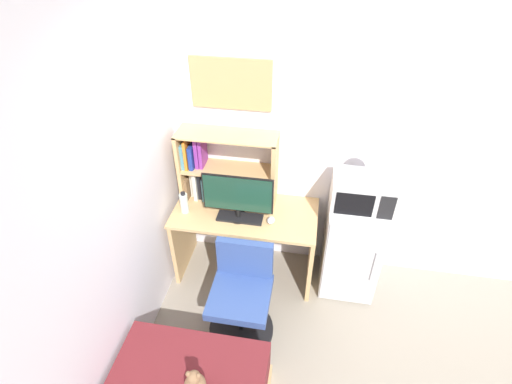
{
  "coord_description": "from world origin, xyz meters",
  "views": [
    {
      "loc": [
        -0.4,
        -2.78,
        2.88
      ],
      "look_at": [
        -0.83,
        -0.33,
        1.0
      ],
      "focal_mm": 26.91,
      "sensor_mm": 36.0,
      "label": 1
    }
  ],
  "objects_px": {
    "microwave": "(362,192)",
    "teddy_bear": "(195,383)",
    "keyboard": "(240,218)",
    "computer_mouse": "(271,220)",
    "wall_corkboard": "(231,84)",
    "mini_fridge": "(351,246)",
    "desk_fan": "(377,162)",
    "desk_chair": "(242,298)",
    "water_bottle": "(184,203)",
    "monitor": "(238,196)",
    "hutch_bookshelf": "(213,165)"
  },
  "relations": [
    {
      "from": "hutch_bookshelf",
      "to": "monitor",
      "type": "xyz_separation_m",
      "value": [
        0.27,
        -0.26,
        -0.1
      ]
    },
    {
      "from": "microwave",
      "to": "teddy_bear",
      "type": "relative_size",
      "value": 2.32
    },
    {
      "from": "monitor",
      "to": "teddy_bear",
      "type": "distance_m",
      "value": 1.39
    },
    {
      "from": "mini_fridge",
      "to": "teddy_bear",
      "type": "height_order",
      "value": "mini_fridge"
    },
    {
      "from": "mini_fridge",
      "to": "desk_fan",
      "type": "bearing_deg",
      "value": -2.76
    },
    {
      "from": "hutch_bookshelf",
      "to": "teddy_bear",
      "type": "distance_m",
      "value": 1.69
    },
    {
      "from": "keyboard",
      "to": "desk_chair",
      "type": "height_order",
      "value": "desk_chair"
    },
    {
      "from": "monitor",
      "to": "water_bottle",
      "type": "distance_m",
      "value": 0.49
    },
    {
      "from": "monitor",
      "to": "teddy_bear",
      "type": "bearing_deg",
      "value": -90.16
    },
    {
      "from": "desk_chair",
      "to": "teddy_bear",
      "type": "height_order",
      "value": "desk_chair"
    },
    {
      "from": "mini_fridge",
      "to": "desk_chair",
      "type": "xyz_separation_m",
      "value": [
        -0.86,
        -0.64,
        -0.1
      ]
    },
    {
      "from": "water_bottle",
      "to": "desk_fan",
      "type": "xyz_separation_m",
      "value": [
        1.51,
        0.11,
        0.51
      ]
    },
    {
      "from": "mini_fridge",
      "to": "teddy_bear",
      "type": "xyz_separation_m",
      "value": [
        -0.98,
        -1.43,
        0.07
      ]
    },
    {
      "from": "desk_chair",
      "to": "microwave",
      "type": "bearing_deg",
      "value": 36.88
    },
    {
      "from": "teddy_bear",
      "to": "wall_corkboard",
      "type": "relative_size",
      "value": 0.32
    },
    {
      "from": "microwave",
      "to": "teddy_bear",
      "type": "xyz_separation_m",
      "value": [
        -0.98,
        -1.43,
        -0.53
      ]
    },
    {
      "from": "monitor",
      "to": "keyboard",
      "type": "xyz_separation_m",
      "value": [
        0.01,
        -0.01,
        -0.23
      ]
    },
    {
      "from": "microwave",
      "to": "computer_mouse",
      "type": "bearing_deg",
      "value": -169.59
    },
    {
      "from": "desk_chair",
      "to": "computer_mouse",
      "type": "bearing_deg",
      "value": 73.39
    },
    {
      "from": "monitor",
      "to": "teddy_bear",
      "type": "height_order",
      "value": "monitor"
    },
    {
      "from": "microwave",
      "to": "desk_chair",
      "type": "relative_size",
      "value": 0.58
    },
    {
      "from": "mini_fridge",
      "to": "desk_chair",
      "type": "height_order",
      "value": "mini_fridge"
    },
    {
      "from": "computer_mouse",
      "to": "wall_corkboard",
      "type": "distance_m",
      "value": 1.14
    },
    {
      "from": "desk_chair",
      "to": "keyboard",
      "type": "bearing_deg",
      "value": 102.17
    },
    {
      "from": "computer_mouse",
      "to": "microwave",
      "type": "xyz_separation_m",
      "value": [
        0.7,
        0.13,
        0.29
      ]
    },
    {
      "from": "keyboard",
      "to": "microwave",
      "type": "distance_m",
      "value": 1.02
    },
    {
      "from": "microwave",
      "to": "keyboard",
      "type": "bearing_deg",
      "value": -172.29
    },
    {
      "from": "teddy_bear",
      "to": "keyboard",
      "type": "bearing_deg",
      "value": 89.21
    },
    {
      "from": "keyboard",
      "to": "computer_mouse",
      "type": "distance_m",
      "value": 0.26
    },
    {
      "from": "keyboard",
      "to": "water_bottle",
      "type": "bearing_deg",
      "value": 178.64
    },
    {
      "from": "computer_mouse",
      "to": "microwave",
      "type": "bearing_deg",
      "value": 10.41
    },
    {
      "from": "keyboard",
      "to": "water_bottle",
      "type": "distance_m",
      "value": 0.49
    },
    {
      "from": "teddy_bear",
      "to": "wall_corkboard",
      "type": "xyz_separation_m",
      "value": [
        -0.11,
        1.69,
        1.24
      ]
    },
    {
      "from": "microwave",
      "to": "desk_fan",
      "type": "bearing_deg",
      "value": -5.64
    },
    {
      "from": "mini_fridge",
      "to": "desk_chair",
      "type": "distance_m",
      "value": 1.07
    },
    {
      "from": "microwave",
      "to": "desk_fan",
      "type": "relative_size",
      "value": 1.71
    },
    {
      "from": "mini_fridge",
      "to": "teddy_bear",
      "type": "relative_size",
      "value": 4.48
    },
    {
      "from": "monitor",
      "to": "water_bottle",
      "type": "height_order",
      "value": "monitor"
    },
    {
      "from": "microwave",
      "to": "teddy_bear",
      "type": "distance_m",
      "value": 1.82
    },
    {
      "from": "monitor",
      "to": "computer_mouse",
      "type": "height_order",
      "value": "monitor"
    },
    {
      "from": "computer_mouse",
      "to": "water_bottle",
      "type": "relative_size",
      "value": 0.44
    },
    {
      "from": "monitor",
      "to": "desk_chair",
      "type": "xyz_separation_m",
      "value": [
        0.12,
        -0.52,
        -0.62
      ]
    },
    {
      "from": "desk_chair",
      "to": "teddy_bear",
      "type": "xyz_separation_m",
      "value": [
        -0.13,
        -0.79,
        0.17
      ]
    },
    {
      "from": "hutch_bookshelf",
      "to": "desk_chair",
      "type": "height_order",
      "value": "hutch_bookshelf"
    },
    {
      "from": "computer_mouse",
      "to": "wall_corkboard",
      "type": "height_order",
      "value": "wall_corkboard"
    },
    {
      "from": "hutch_bookshelf",
      "to": "microwave",
      "type": "xyz_separation_m",
      "value": [
        1.25,
        -0.14,
        -0.03
      ]
    },
    {
      "from": "monitor",
      "to": "microwave",
      "type": "bearing_deg",
      "value": 7.11
    },
    {
      "from": "monitor",
      "to": "mini_fridge",
      "type": "bearing_deg",
      "value": 6.94
    },
    {
      "from": "keyboard",
      "to": "computer_mouse",
      "type": "relative_size",
      "value": 4.32
    },
    {
      "from": "water_bottle",
      "to": "desk_chair",
      "type": "relative_size",
      "value": 0.25
    }
  ]
}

